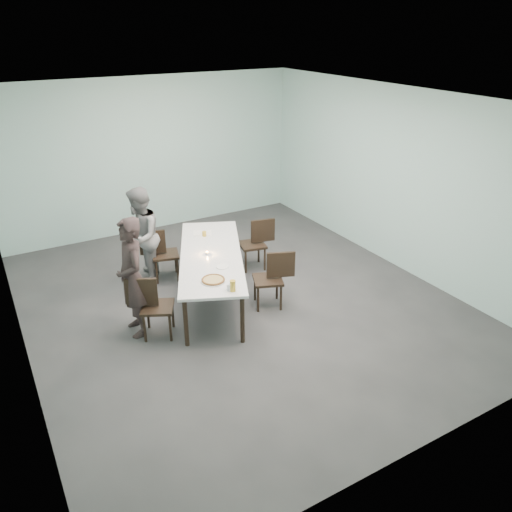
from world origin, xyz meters
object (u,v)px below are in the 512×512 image
table (211,258)px  beer_glass (233,286)px  pizza (213,280)px  tealight (207,253)px  diner_near (132,278)px  chair_far_right (257,240)px  water_tumbler (230,287)px  diner_far (141,237)px  chair_far_left (160,251)px  chair_near_left (151,303)px  amber_tumbler (204,234)px  chair_near_right (273,275)px  side_plate (222,267)px

table → beer_glass: size_ratio=18.28×
pizza → tealight: (0.28, 0.80, 0.00)m
diner_near → pizza: diner_near is taller
chair_far_right → water_tumbler: chair_far_right is taller
chair_far_right → diner_far: 1.95m
table → pizza: 0.86m
chair_far_left → diner_near: bearing=-106.8°
chair_far_left → water_tumbler: size_ratio=9.67×
table → diner_far: diner_far is taller
chair_far_left → beer_glass: bearing=-68.3°
beer_glass → water_tumbler: bearing=119.3°
table → chair_near_left: size_ratio=3.15×
water_tumbler → amber_tumbler: 1.84m
diner_near → chair_far_left: bearing=148.6°
diner_near → amber_tumbler: bearing=124.6°
chair_far_right → beer_glass: 2.24m
table → chair_near_left: chair_near_left is taller
pizza → water_tumbler: 0.33m
chair_near_right → water_tumbler: size_ratio=9.67×
beer_glass → table: bearing=78.7°
diner_far → side_plate: (0.69, -1.53, -0.04)m
beer_glass → tealight: (0.18, 1.16, -0.05)m
diner_near → water_tumbler: size_ratio=18.59×
chair_far_left → beer_glass: 2.19m
diner_near → diner_far: diner_near is taller
chair_near_right → chair_far_right: (0.43, 1.23, 0.00)m
side_plate → tealight: bearing=91.3°
chair_near_left → water_tumbler: bearing=-8.4°
chair_near_right → diner_near: diner_near is taller
diner_far → beer_glass: diner_far is taller
diner_near → beer_glass: diner_near is taller
beer_glass → water_tumbler: size_ratio=1.67×
table → diner_far: size_ratio=1.72×
chair_near_left → diner_far: diner_far is taller
chair_far_right → tealight: bearing=38.0°
chair_near_left → water_tumbler: (0.88, -0.61, 0.29)m
table → chair_far_left: (-0.45, 1.00, -0.19)m
tealight → amber_tumbler: 0.71m
table → chair_far_right: chair_far_right is taller
chair_far_left → amber_tumbler: bearing=-10.7°
chair_near_left → diner_far: bearing=102.1°
chair_near_left → diner_near: (-0.16, 0.19, 0.34)m
side_plate → tealight: size_ratio=3.21×
tealight → amber_tumbler: amber_tumbler is taller
pizza → side_plate: 0.44m
diner_far → water_tumbler: diner_far is taller
diner_near → side_plate: 1.26m
water_tumbler → tealight: bearing=79.8°
side_plate → chair_far_left: bearing=105.7°
diner_far → water_tumbler: size_ratio=17.73×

